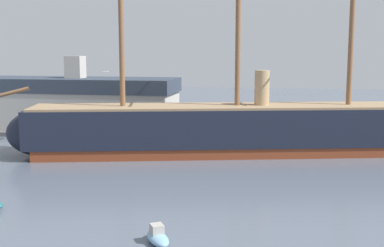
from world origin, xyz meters
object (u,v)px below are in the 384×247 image
(motorboat_far_left, at_px, (36,149))
(seagull_in_flight, at_px, (105,72))
(tall_ship, at_px, (237,128))
(motorboat_near_centre, at_px, (158,237))
(dockside_warehouse_left, at_px, (65,105))

(motorboat_far_left, xyz_separation_m, seagull_in_flight, (21.40, -25.94, 13.42))
(tall_ship, distance_m, motorboat_near_centre, 38.29)
(motorboat_far_left, distance_m, seagull_in_flight, 36.21)
(tall_ship, bearing_deg, motorboat_far_left, -171.72)
(tall_ship, xyz_separation_m, motorboat_near_centre, (-3.01, -38.02, -3.47))
(motorboat_near_centre, bearing_deg, dockside_warehouse_left, 121.35)
(motorboat_near_centre, height_order, dockside_warehouse_left, dockside_warehouse_left)
(motorboat_far_left, bearing_deg, motorboat_near_centre, -49.62)
(tall_ship, relative_size, seagull_in_flight, 74.52)
(tall_ship, height_order, motorboat_far_left, tall_ship)
(motorboat_near_centre, bearing_deg, motorboat_far_left, 130.38)
(tall_ship, bearing_deg, dockside_warehouse_left, 156.82)
(motorboat_near_centre, xyz_separation_m, seagull_in_flight, (-7.03, 7.50, 13.38))
(motorboat_far_left, distance_m, dockside_warehouse_left, 20.71)
(dockside_warehouse_left, distance_m, seagull_in_flight, 52.97)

